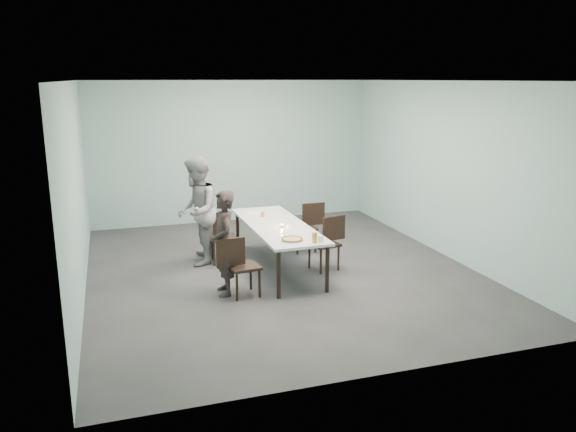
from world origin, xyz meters
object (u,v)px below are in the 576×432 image
object	(u,v)px
diner_near	(224,243)
tealight	(282,226)
pizza	(292,239)
side_plate	(297,233)
chair_near_left	(238,263)
amber_tumbler	(263,214)
beer_glass	(315,238)
chair_far_right	(308,223)
table	(277,228)
diner_far	(197,211)
chair_near_right	(328,239)
water_tumbler	(321,239)
chair_far_left	(218,234)

from	to	relation	value
diner_near	tealight	distance (m)	1.23
pizza	side_plate	bearing A→B (deg)	60.09
chair_near_left	amber_tumbler	size ratio (longest dim) A/B	10.88
diner_near	beer_glass	world-z (taller)	diner_near
chair_far_right	tealight	world-z (taller)	chair_far_right
pizza	chair_far_right	bearing A→B (deg)	63.60
table	side_plate	distance (m)	0.64
tealight	pizza	bearing A→B (deg)	-96.22
pizza	amber_tumbler	world-z (taller)	amber_tumbler
tealight	amber_tumbler	size ratio (longest dim) A/B	0.70
diner_far	tealight	distance (m)	1.49
diner_near	side_plate	size ratio (longest dim) A/B	8.43
chair_near_right	side_plate	world-z (taller)	chair_near_right
beer_glass	water_tumbler	size ratio (longest dim) A/B	1.67
chair_near_right	water_tumbler	xyz separation A→B (m)	(-0.48, -0.89, 0.29)
chair_near_left	chair_far_right	size ratio (longest dim) A/B	1.00
chair_far_right	amber_tumbler	distance (m)	0.97
beer_glass	tealight	xyz separation A→B (m)	(-0.19, 0.97, -0.05)
pizza	chair_far_left	bearing A→B (deg)	116.46
diner_near	diner_far	size ratio (longest dim) A/B	0.85
chair_near_left	side_plate	xyz separation A→B (m)	(1.00, 0.34, 0.25)
chair_near_right	tealight	size ratio (longest dim) A/B	15.54
beer_glass	amber_tumbler	distance (m)	1.76
side_plate	amber_tumbler	bearing A→B (deg)	100.15
diner_far	tealight	size ratio (longest dim) A/B	32.06
diner_far	pizza	distance (m)	2.00
chair_far_right	diner_near	world-z (taller)	diner_near
side_plate	tealight	size ratio (longest dim) A/B	3.21
chair_far_right	beer_glass	xyz separation A→B (m)	(-0.60, -1.96, 0.32)
chair_near_right	beer_glass	size ratio (longest dim) A/B	5.80
pizza	beer_glass	xyz separation A→B (m)	(0.27, -0.20, 0.06)
chair_far_left	diner_near	bearing A→B (deg)	-92.14
pizza	table	bearing A→B (deg)	86.05
chair_far_right	diner_near	distance (m)	2.47
diner_far	side_plate	size ratio (longest dim) A/B	9.97
chair_near_left	table	bearing A→B (deg)	40.57
tealight	chair_near_left	bearing A→B (deg)	-138.59
water_tumbler	amber_tumbler	world-z (taller)	water_tumbler
chair_near_left	chair_far_right	bearing A→B (deg)	39.13
chair_far_left	table	bearing A→B (deg)	-30.94
side_plate	beer_glass	world-z (taller)	beer_glass
chair_near_right	amber_tumbler	xyz separation A→B (m)	(-0.87, 0.83, 0.29)
side_plate	pizza	bearing A→B (deg)	-119.91
table	chair_far_right	xyz separation A→B (m)	(0.81, 0.81, -0.19)
tealight	water_tumbler	bearing A→B (deg)	-72.97
diner_near	pizza	size ratio (longest dim) A/B	4.47
chair_far_right	diner_far	world-z (taller)	diner_far
diner_far	tealight	world-z (taller)	diner_far
chair_far_left	amber_tumbler	distance (m)	0.82
side_plate	diner_near	bearing A→B (deg)	-170.81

